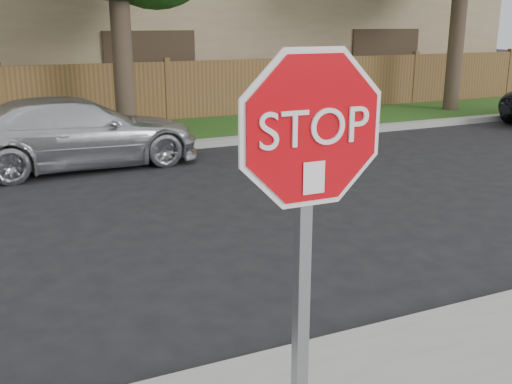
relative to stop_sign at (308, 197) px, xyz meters
name	(u,v)px	position (x,y,z in m)	size (l,w,h in m)	color
far_curb	(15,160)	(-0.86, 9.63, -1.75)	(70.00, 0.30, 0.15)	gray
grass_strip	(10,145)	(-0.86, 11.28, -1.77)	(70.00, 3.00, 0.12)	#1E4714
fence	(2,101)	(-0.86, 12.88, -1.03)	(70.00, 0.12, 1.60)	brown
stop_sign	(308,197)	(0.00, 0.00, 0.00)	(1.01, 0.13, 2.55)	gray
sedan_right	(77,133)	(0.22, 8.87, -1.19)	(1.81, 4.44, 1.29)	silver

